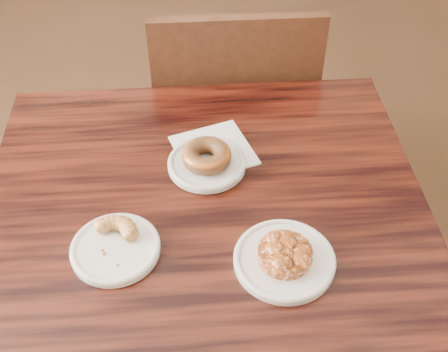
{
  "coord_description": "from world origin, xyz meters",
  "views": [
    {
      "loc": [
        -0.25,
        -0.75,
        1.54
      ],
      "look_at": [
        -0.24,
        0.01,
        0.8
      ],
      "focal_mm": 45.0,
      "sensor_mm": 36.0,
      "label": 1
    }
  ],
  "objects_px": {
    "glazed_donut": "(207,155)",
    "apple_fritter": "(285,253)",
    "cafe_table": "(210,325)",
    "cruller_fragment": "(114,242)",
    "chair_far": "(230,118)"
  },
  "relations": [
    {
      "from": "glazed_donut",
      "to": "apple_fritter",
      "type": "distance_m",
      "value": 0.28
    },
    {
      "from": "glazed_donut",
      "to": "cruller_fragment",
      "type": "relative_size",
      "value": 0.96
    },
    {
      "from": "cafe_table",
      "to": "chair_far",
      "type": "height_order",
      "value": "chair_far"
    },
    {
      "from": "cafe_table",
      "to": "glazed_donut",
      "type": "xyz_separation_m",
      "value": [
        0.0,
        0.14,
        0.41
      ]
    },
    {
      "from": "chair_far",
      "to": "glazed_donut",
      "type": "bearing_deg",
      "value": 80.27
    },
    {
      "from": "chair_far",
      "to": "cruller_fragment",
      "type": "xyz_separation_m",
      "value": [
        -0.23,
        -0.74,
        0.33
      ]
    },
    {
      "from": "chair_far",
      "to": "cafe_table",
      "type": "bearing_deg",
      "value": 81.55
    },
    {
      "from": "glazed_donut",
      "to": "apple_fritter",
      "type": "bearing_deg",
      "value": -60.92
    },
    {
      "from": "cafe_table",
      "to": "glazed_donut",
      "type": "relative_size",
      "value": 8.53
    },
    {
      "from": "cafe_table",
      "to": "cruller_fragment",
      "type": "relative_size",
      "value": 8.19
    },
    {
      "from": "cafe_table",
      "to": "apple_fritter",
      "type": "bearing_deg",
      "value": -39.77
    },
    {
      "from": "cafe_table",
      "to": "glazed_donut",
      "type": "bearing_deg",
      "value": 86.23
    },
    {
      "from": "glazed_donut",
      "to": "cruller_fragment",
      "type": "distance_m",
      "value": 0.27
    },
    {
      "from": "cafe_table",
      "to": "apple_fritter",
      "type": "relative_size",
      "value": 6.53
    },
    {
      "from": "cruller_fragment",
      "to": "chair_far",
      "type": "bearing_deg",
      "value": 73.03
    }
  ]
}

